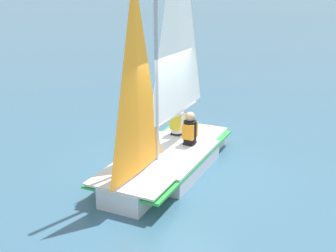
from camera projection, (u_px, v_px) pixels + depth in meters
name	position (u px, v px, depth m)	size (l,w,h in m)	color
ground_plane	(168.00, 169.00, 9.27)	(260.00, 260.00, 0.00)	#38607A
sailboat_main	(168.00, 135.00, 9.02)	(4.39, 2.04, 5.65)	silver
sailor_helm	(190.00, 135.00, 9.54)	(0.37, 0.33, 1.16)	black
sailor_crew	(177.00, 125.00, 10.17)	(0.37, 0.33, 1.16)	black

